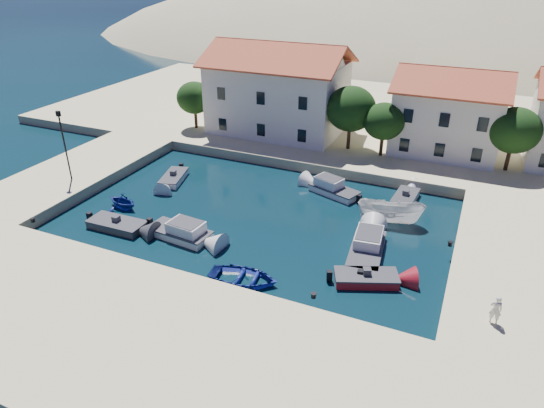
{
  "coord_description": "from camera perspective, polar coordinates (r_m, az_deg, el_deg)",
  "views": [
    {
      "loc": [
        14.98,
        -20.9,
        18.85
      ],
      "look_at": [
        1.7,
        9.01,
        2.0
      ],
      "focal_mm": 32.0,
      "sensor_mm": 36.0,
      "label": 1
    }
  ],
  "objects": [
    {
      "name": "quay_north",
      "position": [
        63.05,
        11.17,
        9.81
      ],
      "size": [
        80.0,
        36.0,
        1.0
      ],
      "primitive_type": "cube",
      "color": "beige",
      "rests_on": "ground"
    },
    {
      "name": "motorboat_grey_sw",
      "position": [
        39.33,
        -17.76,
        -2.33
      ],
      "size": [
        4.54,
        2.09,
        1.25
      ],
      "rotation": [
        0.0,
        0.0,
        0.02
      ],
      "color": "#38383D",
      "rests_on": "ground"
    },
    {
      "name": "cabin_cruiser_south",
      "position": [
        36.89,
        -10.84,
        -3.17
      ],
      "size": [
        5.08,
        2.52,
        1.6
      ],
      "rotation": [
        0.0,
        0.0,
        -0.09
      ],
      "color": "silver",
      "rests_on": "ground"
    },
    {
      "name": "boat_east",
      "position": [
        39.51,
        13.62,
        -2.09
      ],
      "size": [
        5.42,
        2.7,
        2.0
      ],
      "primitive_type": "imported",
      "rotation": [
        0.0,
        0.0,
        1.72
      ],
      "color": "silver",
      "rests_on": "ground"
    },
    {
      "name": "building_mid",
      "position": [
        51.82,
        20.1,
        10.36
      ],
      "size": [
        10.5,
        8.4,
        8.3
      ],
      "color": "silver",
      "rests_on": "quay_north"
    },
    {
      "name": "rowboat_south",
      "position": [
        31.86,
        -3.36,
        -9.08
      ],
      "size": [
        4.93,
        3.83,
        0.94
      ],
      "primitive_type": "imported",
      "rotation": [
        0.0,
        0.0,
        1.71
      ],
      "color": "navy",
      "rests_on": "ground"
    },
    {
      "name": "building_left",
      "position": [
        54.76,
        0.71,
        13.6
      ],
      "size": [
        14.7,
        9.45,
        9.7
      ],
      "color": "silver",
      "rests_on": "quay_north"
    },
    {
      "name": "motorboat_white_west",
      "position": [
        46.26,
        -11.49,
        3.02
      ],
      "size": [
        2.78,
        4.32,
        1.25
      ],
      "rotation": [
        0.0,
        0.0,
        -1.3
      ],
      "color": "silver",
      "rests_on": "ground"
    },
    {
      "name": "trees",
      "position": [
        49.55,
        10.93,
        10.33
      ],
      "size": [
        37.3,
        5.3,
        6.45
      ],
      "color": "#382314",
      "rests_on": "quay_north"
    },
    {
      "name": "bollards",
      "position": [
        32.79,
        -1.9,
        -5.44
      ],
      "size": [
        29.36,
        9.56,
        0.3
      ],
      "color": "black",
      "rests_on": "ground"
    },
    {
      "name": "motorboat_white_ne",
      "position": [
        43.04,
        15.39,
        0.66
      ],
      "size": [
        2.0,
        3.83,
        1.25
      ],
      "rotation": [
        0.0,
        0.0,
        1.5
      ],
      "color": "silver",
      "rests_on": "ground"
    },
    {
      "name": "ground",
      "position": [
        31.89,
        -9.54,
        -9.44
      ],
      "size": [
        400.0,
        400.0,
        0.0
      ],
      "primitive_type": "plane",
      "color": "black",
      "rests_on": "ground"
    },
    {
      "name": "motorboat_red_se",
      "position": [
        32.17,
        11.02,
        -8.57
      ],
      "size": [
        4.44,
        3.2,
        1.25
      ],
      "rotation": [
        0.0,
        0.0,
        0.38
      ],
      "color": "maroon",
      "rests_on": "ground"
    },
    {
      "name": "lamppost",
      "position": [
        45.7,
        -23.33,
        7.03
      ],
      "size": [
        0.35,
        0.25,
        6.22
      ],
      "color": "black",
      "rests_on": "quay_west"
    },
    {
      "name": "rowboat_west",
      "position": [
        42.51,
        -17.1,
        -0.38
      ],
      "size": [
        3.27,
        2.95,
        1.53
      ],
      "primitive_type": "imported",
      "rotation": [
        0.0,
        0.0,
        -1.74
      ],
      "color": "navy",
      "rests_on": "ground"
    },
    {
      "name": "quay_south",
      "position": [
        27.99,
        -16.44,
        -15.12
      ],
      "size": [
        52.0,
        12.0,
        1.0
      ],
      "primitive_type": "cube",
      "color": "beige",
      "rests_on": "ground"
    },
    {
      "name": "hills",
      "position": [
        150.68,
        25.34,
        8.34
      ],
      "size": [
        254.0,
        176.0,
        99.0
      ],
      "color": "tan",
      "rests_on": "ground"
    },
    {
      "name": "cabin_cruiser_east",
      "position": [
        34.75,
        11.07,
        -5.25
      ],
      "size": [
        2.77,
        5.61,
        1.6
      ],
      "rotation": [
        0.0,
        0.0,
        1.68
      ],
      "color": "silver",
      "rests_on": "ground"
    },
    {
      "name": "quay_east",
      "position": [
        36.36,
        29.15,
        -6.96
      ],
      "size": [
        11.0,
        20.0,
        1.0
      ],
      "primitive_type": "cube",
      "color": "beige",
      "rests_on": "ground"
    },
    {
      "name": "quay_west",
      "position": [
        49.46,
        -22.03,
        3.39
      ],
      "size": [
        8.0,
        20.0,
        1.0
      ],
      "primitive_type": "cube",
      "color": "beige",
      "rests_on": "ground"
    },
    {
      "name": "cabin_cruiser_north",
      "position": [
        43.03,
        7.33,
        1.73
      ],
      "size": [
        4.85,
        3.29,
        1.6
      ],
      "rotation": [
        0.0,
        0.0,
        2.8
      ],
      "color": "silver",
      "rests_on": "ground"
    },
    {
      "name": "pedestrian",
      "position": [
        29.26,
        24.83,
        -11.21
      ],
      "size": [
        0.66,
        0.45,
        1.75
      ],
      "primitive_type": "imported",
      "rotation": [
        0.0,
        0.0,
        3.2
      ],
      "color": "beige",
      "rests_on": "quay_east"
    }
  ]
}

